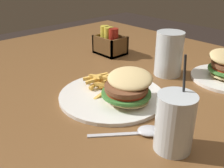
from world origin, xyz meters
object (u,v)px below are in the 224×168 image
Objects in this scene: beer_glass at (169,55)px; condiment_caddy at (110,43)px; spoon at (145,131)px; meal_plate_near at (119,91)px; juice_glass at (174,124)px.

beer_glass is 1.23× the size of condiment_caddy.
beer_glass is at bearing -0.34° from condiment_caddy.
beer_glass is 0.30m from condiment_caddy.
spoon is 1.22× the size of condiment_caddy.
condiment_caddy is (-0.32, 0.25, 0.02)m from meal_plate_near.
beer_glass is (-0.02, 0.25, 0.04)m from meal_plate_near.
beer_glass is at bearing 94.74° from meal_plate_near.
meal_plate_near is at bearing 164.23° from juice_glass.
condiment_caddy is at bearing 179.66° from beer_glass.
condiment_caddy reaches higher than meal_plate_near.
beer_glass reaches higher than meal_plate_near.
juice_glass is at bearing -52.24° from beer_glass.
beer_glass is 0.74× the size of juice_glass.
meal_plate_near is 0.23m from juice_glass.
meal_plate_near is at bearing 104.20° from spoon.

